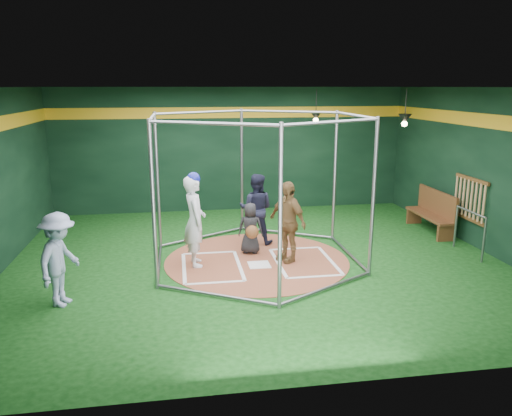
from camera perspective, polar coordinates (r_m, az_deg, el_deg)
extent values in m
cube|color=#0C360D|center=(10.40, 0.09, -6.08)|extent=(10.00, 9.00, 0.02)
cube|color=black|center=(9.78, 0.09, 13.64)|extent=(10.00, 9.00, 0.02)
cube|color=black|center=(14.35, -2.79, 6.66)|extent=(10.00, 0.10, 3.50)
cube|color=black|center=(5.67, 7.36, -4.54)|extent=(10.00, 0.10, 3.50)
cube|color=black|center=(11.81, 24.86, 3.86)|extent=(0.10, 9.00, 3.50)
cube|color=gold|center=(14.23, -2.82, 10.84)|extent=(10.00, 0.01, 0.30)
cube|color=gold|center=(11.68, 25.26, 8.93)|extent=(0.01, 9.00, 0.30)
cylinder|color=brown|center=(10.40, 0.09, -6.00)|extent=(3.80, 3.80, 0.01)
cube|color=white|center=(10.11, 0.36, -6.50)|extent=(0.43, 0.43, 0.01)
cube|color=white|center=(10.86, -5.40, -5.13)|extent=(1.10, 0.07, 0.01)
cube|color=white|center=(9.27, -4.69, -8.50)|extent=(1.10, 0.07, 0.01)
cube|color=white|center=(10.04, -8.22, -6.81)|extent=(0.07, 1.70, 0.01)
cube|color=white|center=(10.11, -1.94, -6.53)|extent=(0.07, 1.70, 0.01)
cube|color=white|center=(11.13, 4.44, -4.63)|extent=(1.10, 0.07, 0.01)
cube|color=white|center=(9.58, 6.82, -7.79)|extent=(1.10, 0.07, 0.01)
cube|color=white|center=(10.23, 2.54, -6.28)|extent=(0.07, 1.70, 0.01)
cube|color=white|center=(10.49, 8.46, -5.90)|extent=(0.07, 1.70, 0.01)
cylinder|color=gray|center=(11.55, 8.99, 3.52)|extent=(0.07, 0.07, 3.00)
cylinder|color=gray|center=(12.23, -1.63, 4.25)|extent=(0.07, 0.07, 3.00)
cylinder|color=gray|center=(11.00, -11.19, 2.92)|extent=(0.07, 0.07, 3.00)
cylinder|color=gray|center=(8.76, -11.66, 0.13)|extent=(0.07, 0.07, 3.00)
cylinder|color=gray|center=(7.79, 2.78, -1.29)|extent=(0.07, 0.07, 3.00)
cylinder|color=gray|center=(9.44, 13.26, 1.03)|extent=(0.07, 0.07, 3.00)
cylinder|color=gray|center=(11.68, 3.64, 10.94)|extent=(2.02, 1.20, 0.06)
cylinder|color=gray|center=(12.17, 3.43, -2.83)|extent=(2.02, 1.20, 0.06)
cylinder|color=gray|center=(11.41, -6.35, 10.81)|extent=(2.02, 1.20, 0.06)
cylinder|color=gray|center=(11.91, -5.98, -3.25)|extent=(2.02, 1.20, 0.06)
cylinder|color=gray|center=(9.69, -11.81, 10.10)|extent=(0.06, 2.30, 0.06)
cylinder|color=gray|center=(10.27, -11.02, -6.25)|extent=(0.06, 2.30, 0.06)
cylinder|color=gray|center=(7.97, -5.08, 9.61)|extent=(2.02, 1.20, 0.06)
cylinder|color=gray|center=(8.68, -4.67, -9.86)|extent=(2.02, 1.20, 0.06)
cylinder|color=gray|center=(8.35, 8.88, 9.69)|extent=(2.02, 1.20, 0.06)
cylinder|color=gray|center=(9.03, 8.19, -8.99)|extent=(2.02, 1.20, 0.06)
cylinder|color=gray|center=(10.31, 11.28, 10.33)|extent=(0.06, 2.30, 0.06)
cylinder|color=gray|center=(10.86, 10.56, -5.12)|extent=(0.06, 2.30, 0.06)
cube|color=brown|center=(12.14, 23.48, 3.04)|extent=(0.05, 1.25, 0.08)
cube|color=brown|center=(12.33, 23.08, -1.07)|extent=(0.05, 1.25, 0.08)
cylinder|color=tan|center=(11.77, 24.60, 0.37)|extent=(0.06, 0.06, 0.85)
cylinder|color=tan|center=(11.89, 24.19, 0.55)|extent=(0.06, 0.06, 0.85)
cylinder|color=tan|center=(12.02, 23.79, 0.72)|extent=(0.06, 0.06, 0.85)
cylinder|color=tan|center=(12.15, 23.39, 0.89)|extent=(0.06, 0.06, 0.85)
cylinder|color=tan|center=(12.28, 23.01, 1.05)|extent=(0.06, 0.06, 0.85)
cylinder|color=tan|center=(12.41, 22.63, 1.21)|extent=(0.06, 0.06, 0.85)
cylinder|color=tan|center=(12.54, 22.26, 1.36)|extent=(0.06, 0.06, 0.85)
cylinder|color=tan|center=(12.67, 21.90, 1.52)|extent=(0.06, 0.06, 0.85)
cone|color=black|center=(13.80, 6.86, 10.47)|extent=(0.34, 0.34, 0.22)
sphere|color=#FFD899|center=(13.81, 6.85, 9.93)|extent=(0.14, 0.14, 0.14)
cylinder|color=black|center=(13.79, 6.90, 11.92)|extent=(0.02, 0.02, 0.70)
cone|color=black|center=(12.94, 16.64, 9.78)|extent=(0.34, 0.34, 0.22)
sphere|color=#FFD899|center=(12.95, 16.60, 9.21)|extent=(0.14, 0.14, 0.14)
cylinder|color=black|center=(12.92, 16.75, 11.33)|extent=(0.02, 0.02, 0.70)
imported|color=silver|center=(9.94, -7.02, -1.49)|extent=(0.50, 0.70, 1.82)
sphere|color=#151D95|center=(9.76, -7.16, 3.33)|extent=(0.26, 0.26, 0.26)
imported|color=#9F7744|center=(10.15, 3.60, -1.56)|extent=(0.85, 1.04, 1.66)
imported|color=black|center=(10.68, -0.65, -2.32)|extent=(0.61, 0.48, 1.10)
sphere|color=brown|center=(10.45, -0.45, -2.76)|extent=(0.28, 0.28, 0.28)
imported|color=black|center=(11.29, 0.01, -0.10)|extent=(0.94, 0.83, 1.61)
imported|color=#A0AFD4|center=(8.73, -21.56, -5.50)|extent=(0.86, 1.14, 1.57)
cube|color=brown|center=(13.02, 19.22, -0.82)|extent=(0.42, 1.78, 0.06)
cube|color=brown|center=(13.03, 19.98, 0.60)|extent=(0.06, 1.78, 0.59)
cube|color=brown|center=(12.41, 20.84, -2.69)|extent=(0.40, 0.08, 0.40)
cube|color=brown|center=(13.75, 17.62, -0.88)|extent=(0.40, 0.08, 0.40)
cylinder|color=gray|center=(11.16, 24.61, -3.35)|extent=(0.05, 0.05, 0.95)
cylinder|color=gray|center=(12.01, 21.87, -1.93)|extent=(0.05, 0.05, 0.95)
cylinder|color=gray|center=(11.47, 23.40, -0.43)|extent=(0.05, 1.06, 0.05)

